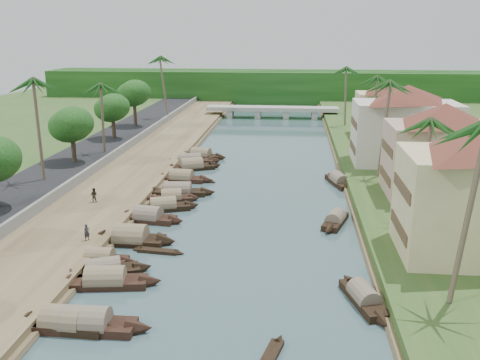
# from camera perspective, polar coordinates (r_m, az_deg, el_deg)

# --- Properties ---
(ground) EXTENTS (220.00, 220.00, 0.00)m
(ground) POSITION_cam_1_polar(r_m,az_deg,el_deg) (46.08, -0.37, -7.34)
(ground) COLOR #3C565B
(ground) RESTS_ON ground
(left_bank) EXTENTS (10.00, 180.00, 0.80)m
(left_bank) POSITION_cam_1_polar(r_m,az_deg,el_deg) (67.81, -12.11, 0.23)
(left_bank) COLOR brown
(left_bank) RESTS_ON ground
(right_bank) EXTENTS (16.00, 180.00, 1.20)m
(right_bank) POSITION_cam_1_polar(r_m,az_deg,el_deg) (66.18, 18.14, -0.41)
(right_bank) COLOR #294E1F
(right_bank) RESTS_ON ground
(road) EXTENTS (8.00, 180.00, 1.40)m
(road) POSITION_cam_1_polar(r_m,az_deg,el_deg) (70.77, -18.69, 0.64)
(road) COLOR black
(road) RESTS_ON ground
(retaining_wall) EXTENTS (0.40, 180.00, 1.10)m
(retaining_wall) POSITION_cam_1_polar(r_m,az_deg,el_deg) (68.96, -15.48, 1.08)
(retaining_wall) COLOR slate
(retaining_wall) RESTS_ON left_bank
(treeline) EXTENTS (120.00, 14.00, 8.00)m
(treeline) POSITION_cam_1_polar(r_m,az_deg,el_deg) (142.95, 3.93, 9.95)
(treeline) COLOR #113A0F
(treeline) RESTS_ON ground
(bridge) EXTENTS (28.00, 4.00, 2.40)m
(bridge) POSITION_cam_1_polar(r_m,az_deg,el_deg) (115.44, 3.44, 7.47)
(bridge) COLOR #99998F
(bridge) RESTS_ON ground
(building_mid) EXTENTS (14.11, 14.11, 9.70)m
(building_mid) POSITION_cam_1_polar(r_m,az_deg,el_deg) (59.48, 20.70, 3.11)
(building_mid) COLOR tan
(building_mid) RESTS_ON right_bank
(building_far) EXTENTS (15.59, 15.59, 10.20)m
(building_far) POSITION_cam_1_polar(r_m,az_deg,el_deg) (72.60, 17.23, 5.72)
(building_far) COLOR beige
(building_far) RESTS_ON right_bank
(building_distant) EXTENTS (12.62, 12.62, 9.20)m
(building_distant) POSITION_cam_1_polar(r_m,az_deg,el_deg) (92.31, 15.45, 7.52)
(building_distant) COLOR beige
(building_distant) RESTS_ON right_bank
(sampan_0) EXTENTS (8.67, 2.06, 2.27)m
(sampan_0) POSITION_cam_1_polar(r_m,az_deg,el_deg) (35.66, -16.11, -14.53)
(sampan_0) COLOR black
(sampan_0) RESTS_ON ground
(sampan_1) EXTENTS (7.58, 2.16, 2.24)m
(sampan_1) POSITION_cam_1_polar(r_m,az_deg,el_deg) (36.18, -18.29, -14.26)
(sampan_1) COLOR black
(sampan_1) RESTS_ON ground
(sampan_2) EXTENTS (8.54, 2.86, 2.21)m
(sampan_2) POSITION_cam_1_polar(r_m,az_deg,el_deg) (40.76, -14.15, -10.40)
(sampan_2) COLOR black
(sampan_2) RESTS_ON ground
(sampan_3) EXTENTS (7.61, 4.41, 2.07)m
(sampan_3) POSITION_cam_1_polar(r_m,az_deg,el_deg) (42.34, -14.39, -9.40)
(sampan_3) COLOR black
(sampan_3) RESTS_ON ground
(sampan_4) EXTENTS (6.24, 1.67, 1.82)m
(sampan_4) POSITION_cam_1_polar(r_m,az_deg,el_deg) (44.57, -14.69, -8.13)
(sampan_4) COLOR black
(sampan_4) RESTS_ON ground
(sampan_5) EXTENTS (8.27, 2.44, 2.58)m
(sampan_5) POSITION_cam_1_polar(r_m,az_deg,el_deg) (48.04, -11.56, -6.14)
(sampan_5) COLOR black
(sampan_5) RESTS_ON ground
(sampan_6) EXTENTS (7.69, 2.89, 2.24)m
(sampan_6) POSITION_cam_1_polar(r_m,az_deg,el_deg) (53.12, -9.76, -3.92)
(sampan_6) COLOR black
(sampan_6) RESTS_ON ground
(sampan_7) EXTENTS (7.79, 3.98, 2.07)m
(sampan_7) POSITION_cam_1_polar(r_m,az_deg,el_deg) (55.99, -8.19, -2.83)
(sampan_7) COLOR black
(sampan_7) RESTS_ON ground
(sampan_8) EXTENTS (6.57, 3.04, 2.02)m
(sampan_8) POSITION_cam_1_polar(r_m,az_deg,el_deg) (58.74, -7.33, -1.92)
(sampan_8) COLOR black
(sampan_8) RESTS_ON ground
(sampan_9) EXTENTS (8.90, 2.39, 2.22)m
(sampan_9) POSITION_cam_1_polar(r_m,az_deg,el_deg) (61.06, -6.65, -1.21)
(sampan_9) COLOR black
(sampan_9) RESTS_ON ground
(sampan_10) EXTENTS (8.17, 2.37, 2.22)m
(sampan_10) POSITION_cam_1_polar(r_m,az_deg,el_deg) (66.58, -6.25, 0.22)
(sampan_10) COLOR black
(sampan_10) RESTS_ON ground
(sampan_11) EXTENTS (8.55, 5.19, 2.42)m
(sampan_11) POSITION_cam_1_polar(r_m,az_deg,el_deg) (72.02, -5.20, 1.43)
(sampan_11) COLOR black
(sampan_11) RESTS_ON ground
(sampan_12) EXTENTS (9.15, 3.85, 2.15)m
(sampan_12) POSITION_cam_1_polar(r_m,az_deg,el_deg) (75.30, -5.38, 2.05)
(sampan_12) COLOR black
(sampan_12) RESTS_ON ground
(sampan_13) EXTENTS (8.23, 3.45, 2.21)m
(sampan_13) POSITION_cam_1_polar(r_m,az_deg,el_deg) (78.63, -4.18, 2.66)
(sampan_13) COLOR black
(sampan_13) RESTS_ON ground
(sampan_14) EXTENTS (3.47, 7.66, 1.88)m
(sampan_14) POSITION_cam_1_polar(r_m,az_deg,el_deg) (38.26, 13.07, -12.14)
(sampan_14) COLOR black
(sampan_14) RESTS_ON ground
(sampan_15) EXTENTS (3.42, 6.93, 1.88)m
(sampan_15) POSITION_cam_1_polar(r_m,az_deg,el_deg) (52.33, 10.13, -4.25)
(sampan_15) COLOR black
(sampan_15) RESTS_ON ground
(sampan_16) EXTENTS (3.70, 8.29, 2.03)m
(sampan_16) POSITION_cam_1_polar(r_m,az_deg,el_deg) (65.93, 10.54, -0.11)
(sampan_16) COLOR black
(sampan_16) RESTS_ON ground
(canoe_1) EXTENTS (4.81, 1.32, 0.77)m
(canoe_1) POSITION_cam_1_polar(r_m,az_deg,el_deg) (45.82, -8.77, -7.53)
(canoe_1) COLOR black
(canoe_1) RESTS_ON ground
(canoe_2) EXTENTS (5.51, 3.11, 0.83)m
(canoe_2) POSITION_cam_1_polar(r_m,az_deg,el_deg) (66.92, -4.61, 0.07)
(canoe_2) COLOR black
(canoe_2) RESTS_ON ground
(palm_0) EXTENTS (3.20, 3.20, 13.04)m
(palm_0) POSITION_cam_1_polar(r_m,az_deg,el_deg) (34.15, 23.60, 4.94)
(palm_0) COLOR brown
(palm_0) RESTS_ON ground
(palm_1) EXTENTS (3.20, 3.20, 10.83)m
(palm_1) POSITION_cam_1_polar(r_m,az_deg,el_deg) (49.30, 19.21, 5.76)
(palm_1) COLOR brown
(palm_1) RESTS_ON ground
(palm_2) EXTENTS (3.20, 3.20, 12.69)m
(palm_2) POSITION_cam_1_polar(r_m,az_deg,el_deg) (64.36, 15.29, 9.80)
(palm_2) COLOR brown
(palm_2) RESTS_ON ground
(palm_3) EXTENTS (3.20, 3.20, 11.93)m
(palm_3) POSITION_cam_1_polar(r_m,az_deg,el_deg) (80.66, 14.12, 10.42)
(palm_3) COLOR brown
(palm_3) RESTS_ON ground
(palm_5) EXTENTS (3.20, 3.20, 12.95)m
(palm_5) POSITION_cam_1_polar(r_m,az_deg,el_deg) (63.93, -21.12, 9.68)
(palm_5) COLOR brown
(palm_5) RESTS_ON ground
(palm_6) EXTENTS (3.20, 3.20, 11.04)m
(palm_6) POSITION_cam_1_polar(r_m,az_deg,el_deg) (76.90, -14.70, 9.66)
(palm_6) COLOR brown
(palm_6) RESTS_ON ground
(palm_7) EXTENTS (3.20, 3.20, 11.92)m
(palm_7) POSITION_cam_1_polar(r_m,az_deg,el_deg) (99.84, 11.38, 11.48)
(palm_7) COLOR brown
(palm_7) RESTS_ON ground
(palm_8) EXTENTS (3.20, 3.20, 13.24)m
(palm_8) POSITION_cam_1_polar(r_m,az_deg,el_deg) (106.69, -8.05, 12.67)
(palm_8) COLOR brown
(palm_8) RESTS_ON ground
(tree_3) EXTENTS (5.24, 5.24, 7.04)m
(tree_3) POSITION_cam_1_polar(r_m,az_deg,el_deg) (72.80, -17.52, 5.59)
(tree_3) COLOR #483529
(tree_3) RESTS_ON ground
(tree_4) EXTENTS (5.04, 5.04, 6.92)m
(tree_4) POSITION_cam_1_polar(r_m,az_deg,el_deg) (87.61, -13.45, 7.44)
(tree_4) COLOR #483529
(tree_4) RESTS_ON ground
(tree_5) EXTENTS (5.39, 5.39, 8.05)m
(tree_5) POSITION_cam_1_polar(r_m,az_deg,el_deg) (98.78, -11.24, 9.01)
(tree_5) COLOR #483529
(tree_5) RESTS_ON ground
(tree_6) EXTENTS (4.88, 4.88, 6.87)m
(tree_6) POSITION_cam_1_polar(r_m,az_deg,el_deg) (73.89, 21.01, 5.23)
(tree_6) COLOR #483529
(tree_6) RESTS_ON ground
(person_near) EXTENTS (0.61, 0.62, 1.44)m
(person_near) POSITION_cam_1_polar(r_m,az_deg,el_deg) (47.27, -16.02, -5.39)
(person_near) COLOR #2A2B32
(person_near) RESTS_ON left_bank
(person_far) EXTENTS (0.76, 0.60, 1.51)m
(person_far) POSITION_cam_1_polar(r_m,az_deg,el_deg) (57.54, -15.32, -1.54)
(person_far) COLOR #2F2B20
(person_far) RESTS_ON left_bank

